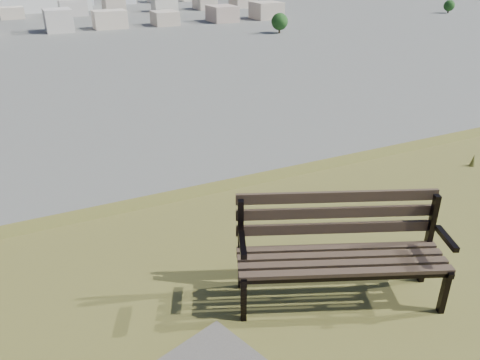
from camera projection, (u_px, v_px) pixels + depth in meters
park_bench at (340, 244)px, 4.00m from camera, size 1.84×1.19×0.92m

